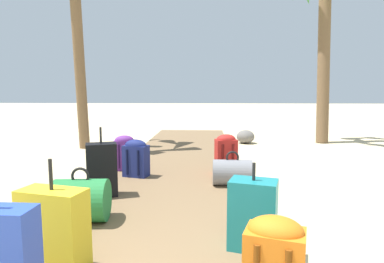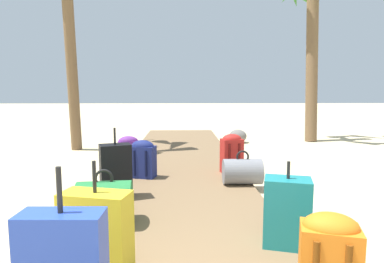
{
  "view_description": "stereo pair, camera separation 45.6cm",
  "coord_description": "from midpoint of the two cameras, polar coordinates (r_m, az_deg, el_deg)",
  "views": [
    {
      "loc": [
        0.47,
        -0.64,
        1.25
      ],
      "look_at": [
        0.2,
        5.14,
        0.55
      ],
      "focal_mm": 31.02,
      "sensor_mm": 36.0,
      "label": 1
    },
    {
      "loc": [
        0.02,
        -0.64,
        1.25
      ],
      "look_at": [
        0.2,
        5.14,
        0.55
      ],
      "focal_mm": 31.02,
      "sensor_mm": 36.0,
      "label": 2
    }
  ],
  "objects": [
    {
      "name": "duffel_bag_green",
      "position": [
        3.15,
        -18.93,
        -11.56
      ],
      "size": [
        0.5,
        0.42,
        0.5
      ],
      "color": "#237538",
      "rests_on": "boardwalk"
    },
    {
      "name": "boardwalk",
      "position": [
        5.45,
        -4.4,
        -5.95
      ],
      "size": [
        1.85,
        9.34,
        0.08
      ],
      "primitive_type": "cube",
      "color": "brown",
      "rests_on": "ground"
    },
    {
      "name": "backpack_red",
      "position": [
        4.78,
        4.15,
        -3.64
      ],
      "size": [
        0.33,
        0.27,
        0.57
      ],
      "color": "red",
      "rests_on": "boardwalk"
    },
    {
      "name": "backpack_purple",
      "position": [
        5.01,
        -13.44,
        -3.59
      ],
      "size": [
        0.32,
        0.24,
        0.52
      ],
      "color": "#6B2D84",
      "rests_on": "boardwalk"
    },
    {
      "name": "rock_right_far",
      "position": [
        8.15,
        6.3,
        -0.81
      ],
      "size": [
        0.49,
        0.5,
        0.32
      ],
      "primitive_type": "ellipsoid",
      "rotation": [
        0.0,
        0.0,
        2.98
      ],
      "color": "slate",
      "rests_on": "ground"
    },
    {
      "name": "duffel_bag_grey",
      "position": [
        4.24,
        5.6,
        -6.87
      ],
      "size": [
        0.49,
        0.32,
        0.43
      ],
      "color": "slate",
      "rests_on": "boardwalk"
    },
    {
      "name": "backpack_navy",
      "position": [
        4.61,
        -11.28,
        -4.49
      ],
      "size": [
        0.37,
        0.28,
        0.52
      ],
      "color": "navy",
      "rests_on": "boardwalk"
    },
    {
      "name": "ground_plane",
      "position": [
        4.56,
        -4.93,
        -9.06
      ],
      "size": [
        60.0,
        60.0,
        0.0
      ],
      "primitive_type": "plane",
      "color": "#D1BA8C"
    },
    {
      "name": "suitcase_yellow",
      "position": [
        2.34,
        -21.76,
        -16.18
      ],
      "size": [
        0.47,
        0.3,
        0.75
      ],
      "color": "gold",
      "rests_on": "boardwalk"
    },
    {
      "name": "suitcase_black",
      "position": [
        3.81,
        -16.38,
        -6.6
      ],
      "size": [
        0.38,
        0.31,
        0.78
      ],
      "color": "black",
      "rests_on": "boardwalk"
    },
    {
      "name": "palm_tree_far_right",
      "position": [
        9.14,
        19.08,
        20.33
      ],
      "size": [
        1.96,
        2.01,
        4.42
      ],
      "color": "brown",
      "rests_on": "ground"
    },
    {
      "name": "suitcase_teal",
      "position": [
        2.62,
        11.14,
        -13.52
      ],
      "size": [
        0.4,
        0.32,
        0.65
      ],
      "color": "#197A7F",
      "rests_on": "boardwalk"
    },
    {
      "name": "backpack_orange",
      "position": [
        2.05,
        16.37,
        -19.74
      ],
      "size": [
        0.37,
        0.31,
        0.51
      ],
      "color": "orange",
      "rests_on": "boardwalk"
    }
  ]
}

